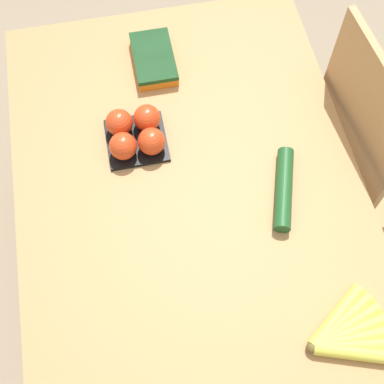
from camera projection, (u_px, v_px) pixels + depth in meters
The scene contains 7 objects.
ground_plane at pixel (192, 284), 2.01m from camera, with size 12.00×12.00×0.00m, color gray.
dining_table at pixel (192, 214), 1.44m from camera, with size 1.31×0.88×0.74m.
chair at pixel (371, 158), 1.67m from camera, with size 0.46×0.44×0.98m.
banana_bunch at pixel (347, 334), 1.18m from camera, with size 0.19×0.19×0.03m.
tomato_pack at pixel (135, 133), 1.39m from camera, with size 0.16×0.16×0.08m.
carrot_bag at pixel (154, 58), 1.52m from camera, with size 0.19×0.11×0.04m.
cucumber_near at pixel (284, 189), 1.34m from camera, with size 0.23×0.11×0.04m.
Camera 1 is at (0.59, -0.12, 1.95)m, focal length 50.00 mm.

